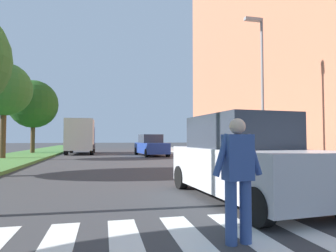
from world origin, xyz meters
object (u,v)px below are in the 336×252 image
tree_distant (33,104)px  street_lamp_right (261,77)px  truck_box_delivery (81,136)px  suv_crossing (242,159)px  pedestrian_performer (238,174)px  tree_far (4,89)px  sedan_midblock (151,146)px

tree_distant → street_lamp_right: 20.09m
tree_distant → truck_box_delivery: tree_distant is taller
suv_crossing → street_lamp_right: bearing=56.6°
suv_crossing → truck_box_delivery: 22.12m
tree_distant → truck_box_delivery: bearing=-0.3°
pedestrian_performer → suv_crossing: (1.38, 2.59, -0.00)m
tree_distant → truck_box_delivery: (4.12, -0.02, -2.84)m
tree_far → street_lamp_right: (14.25, -7.35, -0.03)m
street_lamp_right → truck_box_delivery: (-9.89, 14.37, -2.96)m
sedan_midblock → truck_box_delivery: 7.24m
suv_crossing → sedan_midblock: suv_crossing is taller
suv_crossing → sedan_midblock: 17.31m
tree_far → street_lamp_right: bearing=-27.3°
tree_distant → pedestrian_performer: 25.61m
tree_far → truck_box_delivery: tree_far is taller
tree_distant → pedestrian_performer: bearing=-71.8°
tree_far → tree_distant: 7.05m
street_lamp_right → pedestrian_performer: size_ratio=4.44×
tree_distant → sedan_midblock: tree_distant is taller
street_lamp_right → sedan_midblock: (-4.04, 10.18, -3.79)m
tree_distant → street_lamp_right: bearing=-45.8°
tree_far → suv_crossing: bearing=-56.5°
suv_crossing → sedan_midblock: (0.65, 17.29, -0.12)m
street_lamp_right → pedestrian_performer: bearing=-122.1°
tree_far → tree_distant: size_ratio=0.97×
street_lamp_right → suv_crossing: bearing=-123.4°
sedan_midblock → truck_box_delivery: size_ratio=0.76×
pedestrian_performer → sedan_midblock: size_ratio=0.36×
truck_box_delivery → suv_crossing: bearing=-76.4°
sedan_midblock → street_lamp_right: bearing=-68.3°
suv_crossing → truck_box_delivery: truck_box_delivery is taller
street_lamp_right → suv_crossing: street_lamp_right is taller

